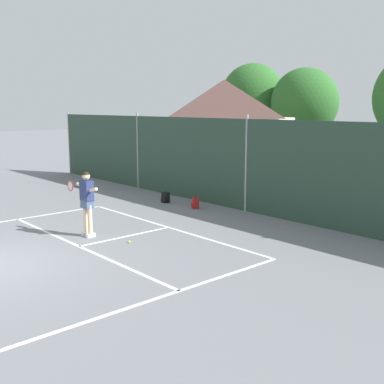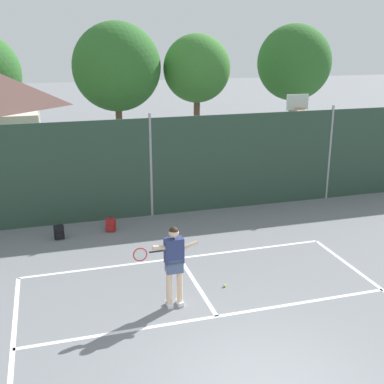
% 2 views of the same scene
% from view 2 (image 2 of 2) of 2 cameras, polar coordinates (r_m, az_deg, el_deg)
% --- Properties ---
extents(court_markings, '(8.30, 11.10, 0.01)m').
position_cam_2_polar(court_markings, '(9.49, 6.70, -19.48)').
color(court_markings, white).
rests_on(court_markings, ground).
extents(chainlink_fence, '(26.09, 0.09, 3.38)m').
position_cam_2_polar(chainlink_fence, '(16.12, -4.72, 2.77)').
color(chainlink_fence, '#284233').
rests_on(chainlink_fence, ground).
extents(basketball_hoop, '(0.90, 0.67, 3.55)m').
position_cam_2_polar(basketball_hoop, '(19.95, 11.74, 7.36)').
color(basketball_hoop, '#9E9EA3').
rests_on(basketball_hoop, ground).
extents(treeline_backdrop, '(25.82, 4.22, 6.44)m').
position_cam_2_polar(treeline_backdrop, '(27.45, -10.16, 13.82)').
color(treeline_backdrop, brown).
rests_on(treeline_backdrop, ground).
extents(tennis_player, '(1.43, 0.27, 1.85)m').
position_cam_2_polar(tennis_player, '(10.76, -2.13, -7.72)').
color(tennis_player, silver).
rests_on(tennis_player, ground).
extents(tennis_ball, '(0.07, 0.07, 0.07)m').
position_cam_2_polar(tennis_ball, '(12.03, 3.76, -10.63)').
color(tennis_ball, '#CCE033').
rests_on(tennis_ball, ground).
extents(backpack_black, '(0.30, 0.27, 0.46)m').
position_cam_2_polar(backpack_black, '(15.11, -14.95, -4.49)').
color(backpack_black, black).
rests_on(backpack_black, ground).
extents(backpack_red, '(0.33, 0.32, 0.46)m').
position_cam_2_polar(backpack_red, '(15.35, -9.27, -3.75)').
color(backpack_red, maroon).
rests_on(backpack_red, ground).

